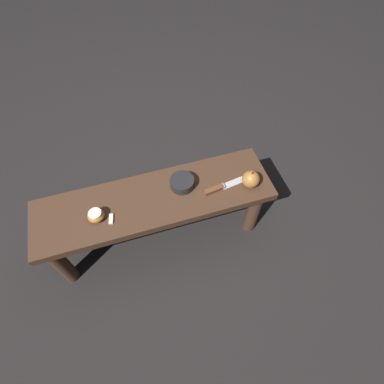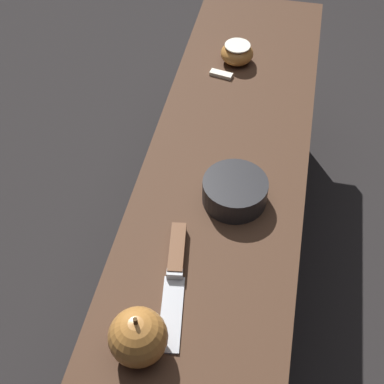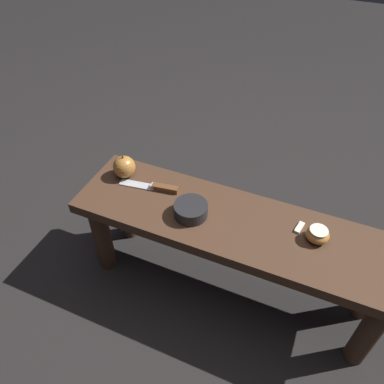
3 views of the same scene
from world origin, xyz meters
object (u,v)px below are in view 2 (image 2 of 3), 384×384
wooden_bench (228,171)px  apple_whole (138,337)px  knife (176,266)px  apple_cut (237,53)px  bowl (235,191)px

wooden_bench → apple_whole: apple_whole is taller
wooden_bench → apple_whole: 0.47m
knife → apple_cut: size_ratio=3.03×
knife → bowl: bearing=148.6°
apple_cut → wooden_bench: bearing=-173.8°
knife → apple_whole: bearing=-15.9°
wooden_bench → bowl: bowl is taller
wooden_bench → knife: knife is taller
wooden_bench → knife: (-0.30, 0.04, 0.09)m
apple_cut → bowl: same height
apple_whole → apple_cut: (0.71, -0.03, -0.02)m
bowl → apple_cut: bearing=8.1°
wooden_bench → apple_cut: (0.26, 0.03, 0.10)m
apple_cut → bowl: size_ratio=0.65×
knife → apple_whole: (-0.14, 0.02, 0.03)m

